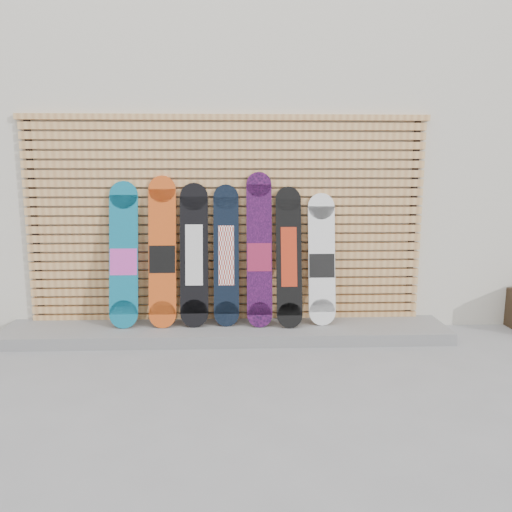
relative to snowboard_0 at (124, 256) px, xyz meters
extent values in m
plane|color=gray|center=(1.21, -0.78, -0.86)|extent=(80.00, 80.00, 0.00)
cube|color=beige|center=(1.71, 2.72, 0.94)|extent=(12.00, 5.00, 3.60)
cube|color=slate|center=(1.06, -0.10, -0.80)|extent=(4.60, 0.70, 0.12)
cube|color=tan|center=(1.06, 0.19, -0.72)|extent=(4.20, 0.05, 0.08)
cube|color=tan|center=(1.06, 0.19, -0.62)|extent=(4.20, 0.05, 0.08)
cube|color=tan|center=(1.06, 0.19, -0.53)|extent=(4.20, 0.05, 0.07)
cube|color=tan|center=(1.06, 0.19, -0.43)|extent=(4.20, 0.05, 0.07)
cube|color=tan|center=(1.06, 0.19, -0.33)|extent=(4.20, 0.05, 0.07)
cube|color=tan|center=(1.06, 0.19, -0.23)|extent=(4.20, 0.05, 0.07)
cube|color=tan|center=(1.06, 0.19, -0.14)|extent=(4.20, 0.05, 0.07)
cube|color=tan|center=(1.06, 0.19, -0.04)|extent=(4.20, 0.05, 0.07)
cube|color=tan|center=(1.06, 0.19, 0.06)|extent=(4.20, 0.05, 0.07)
cube|color=tan|center=(1.06, 0.19, 0.15)|extent=(4.20, 0.05, 0.08)
cube|color=tan|center=(1.06, 0.19, 0.25)|extent=(4.20, 0.05, 0.08)
cube|color=tan|center=(1.06, 0.19, 0.35)|extent=(4.20, 0.05, 0.08)
cube|color=tan|center=(1.06, 0.19, 0.44)|extent=(4.20, 0.05, 0.08)
cube|color=tan|center=(1.06, 0.19, 0.54)|extent=(4.20, 0.05, 0.08)
cube|color=tan|center=(1.06, 0.19, 0.64)|extent=(4.20, 0.05, 0.08)
cube|color=tan|center=(1.06, 0.19, 0.74)|extent=(4.20, 0.05, 0.08)
cube|color=tan|center=(1.06, 0.19, 0.83)|extent=(4.20, 0.05, 0.08)
cube|color=tan|center=(1.06, 0.19, 0.93)|extent=(4.20, 0.05, 0.08)
cube|color=tan|center=(1.06, 0.19, 1.03)|extent=(4.20, 0.05, 0.08)
cube|color=tan|center=(1.06, 0.19, 1.12)|extent=(4.20, 0.05, 0.08)
cube|color=tan|center=(1.06, 0.19, 1.22)|extent=(4.20, 0.05, 0.08)
cube|color=tan|center=(1.06, 0.19, 1.32)|extent=(4.20, 0.05, 0.08)
cube|color=black|center=(-0.96, 0.21, 0.26)|extent=(0.06, 0.04, 2.23)
cube|color=black|center=(3.08, 0.21, 0.26)|extent=(0.06, 0.04, 2.23)
cube|color=tan|center=(1.06, 0.19, 1.41)|extent=(4.26, 0.07, 0.06)
cube|color=#0E6887|center=(0.00, 0.00, 0.01)|extent=(0.29, 0.26, 1.21)
cylinder|color=#0E6887|center=(0.00, -0.12, -0.59)|extent=(0.29, 0.08, 0.29)
cylinder|color=#0E6887|center=(0.00, 0.12, 0.62)|extent=(0.29, 0.08, 0.29)
cube|color=#DD4EC0|center=(0.00, -0.01, -0.06)|extent=(0.28, 0.08, 0.27)
cube|color=#CD4B15|center=(0.40, 0.00, 0.04)|extent=(0.28, 0.27, 1.28)
cylinder|color=#CD4B15|center=(0.40, -0.12, -0.60)|extent=(0.28, 0.08, 0.28)
cylinder|color=#CD4B15|center=(0.40, 0.13, 0.68)|extent=(0.28, 0.08, 0.28)
cube|color=black|center=(0.40, -0.01, -0.04)|extent=(0.27, 0.08, 0.28)
cube|color=black|center=(0.73, 0.01, 0.00)|extent=(0.29, 0.26, 1.19)
cylinder|color=black|center=(0.73, -0.11, -0.59)|extent=(0.29, 0.08, 0.29)
cylinder|color=black|center=(0.73, 0.12, 0.60)|extent=(0.29, 0.08, 0.29)
cube|color=silver|center=(0.73, 0.01, 0.00)|extent=(0.18, 0.15, 0.63)
cube|color=black|center=(1.06, 0.02, -0.01)|extent=(0.26, 0.24, 1.20)
cylinder|color=black|center=(1.06, -0.09, -0.61)|extent=(0.26, 0.07, 0.26)
cylinder|color=black|center=(1.06, 0.13, 0.59)|extent=(0.26, 0.07, 0.26)
cube|color=white|center=(1.06, 0.02, -0.01)|extent=(0.16, 0.14, 0.62)
cube|color=black|center=(1.40, 0.00, 0.06)|extent=(0.26, 0.28, 1.33)
cylinder|color=black|center=(1.40, -0.14, -0.61)|extent=(0.26, 0.07, 0.26)
cylinder|color=black|center=(1.40, 0.13, 0.72)|extent=(0.26, 0.07, 0.26)
cube|color=maroon|center=(1.40, -0.02, -0.02)|extent=(0.25, 0.08, 0.29)
cube|color=black|center=(1.71, -0.03, -0.02)|extent=(0.27, 0.31, 1.18)
cylinder|color=black|center=(1.71, -0.17, -0.61)|extent=(0.27, 0.09, 0.26)
cylinder|color=black|center=(1.71, 0.12, 0.57)|extent=(0.27, 0.09, 0.26)
cube|color=#9B200E|center=(1.71, -0.03, -0.02)|extent=(0.16, 0.17, 0.61)
cube|color=white|center=(2.06, 0.02, -0.05)|extent=(0.28, 0.24, 1.10)
cylinder|color=white|center=(2.06, -0.09, -0.60)|extent=(0.28, 0.08, 0.28)
cylinder|color=white|center=(2.06, 0.12, 0.49)|extent=(0.28, 0.08, 0.28)
cube|color=black|center=(2.06, 0.00, -0.12)|extent=(0.27, 0.07, 0.25)
camera|label=1|loc=(1.19, -5.11, 0.88)|focal=35.00mm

